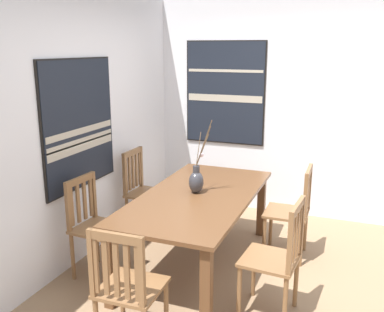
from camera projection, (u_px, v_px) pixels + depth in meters
name	position (u px, v px, depth m)	size (l,w,h in m)	color
ground_plane	(262.00, 284.00, 3.88)	(6.40, 6.40, 0.03)	#8E7051
wall_back	(81.00, 123.00, 4.20)	(6.40, 0.12, 2.70)	silver
wall_side	(300.00, 108.00, 5.22)	(0.12, 6.40, 2.70)	silver
dining_table	(198.00, 204.00, 4.05)	(1.99, 0.99, 0.73)	brown
centerpiece_vase	(196.00, 180.00, 4.05)	(0.21, 0.22, 0.71)	#333338
chair_0	(293.00, 210.00, 4.26)	(0.43, 0.43, 0.94)	brown
chair_1	(127.00, 287.00, 2.88)	(0.43, 0.43, 0.95)	brown
chair_2	(143.00, 189.00, 4.85)	(0.43, 0.43, 0.96)	brown
chair_3	(94.00, 224.00, 3.93)	(0.45, 0.45, 0.93)	brown
chair_4	(277.00, 257.00, 3.30)	(0.45, 0.45, 0.96)	brown
painting_on_back_wall	(79.00, 124.00, 4.07)	(1.08, 0.05, 1.23)	black
painting_on_side_wall	(225.00, 93.00, 5.45)	(0.05, 1.04, 1.30)	black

